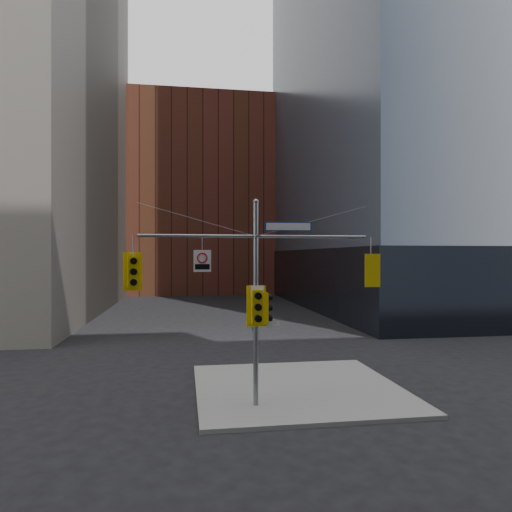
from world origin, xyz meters
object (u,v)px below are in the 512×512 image
object	(u,v)px
traffic_light_west_arm	(133,272)
traffic_light_pole_front	(257,307)
street_sign_blade	(288,227)
traffic_light_east_arm	(371,270)
signal_assembly	(256,282)
regulatory_sign_arm	(202,260)
traffic_light_pole_side	(265,308)

from	to	relation	value
traffic_light_west_arm	traffic_light_pole_front	xyz separation A→B (m)	(4.14, -0.28, -1.21)
traffic_light_west_arm	street_sign_blade	distance (m)	5.51
traffic_light_west_arm	traffic_light_east_arm	world-z (taller)	traffic_light_west_arm
traffic_light_pole_front	signal_assembly	bearing A→B (deg)	89.55
traffic_light_pole_front	regulatory_sign_arm	world-z (taller)	regulatory_sign_arm
signal_assembly	traffic_light_pole_side	bearing A→B (deg)	2.18
regulatory_sign_arm	traffic_light_west_arm	bearing A→B (deg)	175.61
traffic_light_pole_front	regulatory_sign_arm	xyz separation A→B (m)	(-1.85, 0.25, 1.58)
traffic_light_west_arm	traffic_light_east_arm	size ratio (longest dim) A/B	1.09
traffic_light_west_arm	traffic_light_pole_side	size ratio (longest dim) A/B	1.21
traffic_light_west_arm	street_sign_blade	bearing A→B (deg)	-11.18
traffic_light_west_arm	traffic_light_pole_side	distance (m)	4.65
traffic_light_east_arm	signal_assembly	bearing A→B (deg)	1.37
traffic_light_pole_side	regulatory_sign_arm	xyz separation A→B (m)	(-2.17, -0.03, 1.67)
signal_assembly	street_sign_blade	size ratio (longest dim) A/B	4.82
signal_assembly	street_sign_blade	world-z (taller)	signal_assembly
traffic_light_west_arm	signal_assembly	bearing A→B (deg)	-11.25
traffic_light_pole_side	traffic_light_pole_front	xyz separation A→B (m)	(-0.33, -0.28, 0.09)
traffic_light_pole_side	traffic_light_pole_front	size ratio (longest dim) A/B	0.76
signal_assembly	traffic_light_west_arm	distance (m)	4.16
signal_assembly	traffic_light_pole_front	size ratio (longest dim) A/B	5.68
signal_assembly	traffic_light_east_arm	xyz separation A→B (m)	(4.21, 0.00, 0.38)
traffic_light_pole_side	traffic_light_pole_front	distance (m)	0.44
signal_assembly	traffic_light_west_arm	size ratio (longest dim) A/B	6.16
signal_assembly	traffic_light_pole_front	distance (m)	0.87
signal_assembly	traffic_light_west_arm	bearing A→B (deg)	179.82
signal_assembly	traffic_light_east_arm	size ratio (longest dim) A/B	6.72
traffic_light_east_arm	street_sign_blade	world-z (taller)	street_sign_blade
traffic_light_east_arm	traffic_light_pole_side	world-z (taller)	traffic_light_east_arm
signal_assembly	traffic_light_east_arm	world-z (taller)	signal_assembly
traffic_light_east_arm	traffic_light_west_arm	bearing A→B (deg)	1.27
traffic_light_pole_side	street_sign_blade	xyz separation A→B (m)	(0.82, -0.01, 2.84)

